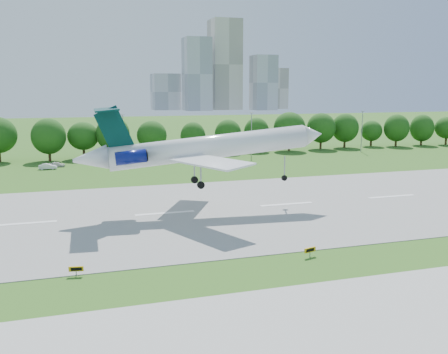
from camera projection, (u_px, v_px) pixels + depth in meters
ground at (376, 252)px, 57.55m from camera, size 600.00×600.00×0.00m
runway at (287, 204)px, 81.05m from camera, size 400.00×45.00×0.08m
tree_line at (190, 133)px, 142.99m from camera, size 288.40×8.40×10.40m
light_poles at (190, 135)px, 132.83m from camera, size 175.90×0.25×12.19m
skyline at (221, 76)px, 448.85m from camera, size 127.00×52.00×80.00m
airliner at (198, 148)px, 75.10m from camera, size 38.95×28.30×12.34m
taxi_sign_left at (76, 269)px, 49.93m from camera, size 1.47×0.42×1.03m
taxi_sign_centre at (310, 250)px, 55.69m from camera, size 1.54×0.60×1.09m
service_vehicle_a at (48, 167)px, 116.57m from camera, size 4.12×1.59×1.34m
service_vehicle_b at (57, 164)px, 120.35m from camera, size 3.86×2.25×1.23m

